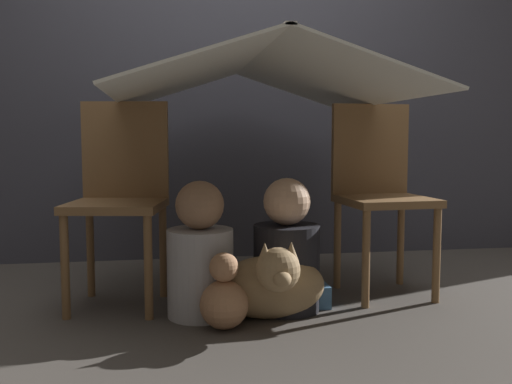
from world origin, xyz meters
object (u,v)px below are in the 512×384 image
object	(u,v)px
chair_right	(379,187)
person_second	(287,254)
person_front	(200,257)
dog	(271,284)
chair_left	(120,191)

from	to	relation	value
chair_right	person_second	distance (m)	0.63
person_front	person_second	distance (m)	0.38
dog	chair_right	bearing A→B (deg)	31.66
chair_left	person_front	bearing A→B (deg)	-27.00
chair_right	chair_left	bearing A→B (deg)	176.03
person_second	dog	bearing A→B (deg)	-124.84
person_front	dog	world-z (taller)	person_front
person_second	chair_right	bearing A→B (deg)	25.05
person_front	person_second	world-z (taller)	person_second
person_front	dog	xyz separation A→B (m)	(0.29, -0.11, -0.10)
chair_right	dog	xyz separation A→B (m)	(-0.61, -0.38, -0.36)
chair_right	dog	distance (m)	0.80
chair_right	person_front	xyz separation A→B (m)	(-0.89, -0.26, -0.26)
dog	person_second	bearing A→B (deg)	55.16
chair_right	person_second	xyz separation A→B (m)	(-0.51, -0.24, -0.27)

